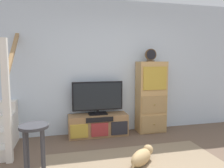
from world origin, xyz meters
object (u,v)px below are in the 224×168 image
Objects in this scene: television at (98,97)px; dog at (142,156)px; side_cabinet at (151,97)px; desk_clock at (151,55)px; bar_stool_near at (34,141)px; media_console at (98,125)px.

television reaches higher than dog.
side_cabinet is at bearing 61.71° from dog.
desk_clock is at bearing -155.50° from side_cabinet.
television is 0.68× the size of side_cabinet.
television is 2.12× the size of dog.
desk_clock is at bearing 34.93° from bar_stool_near.
media_console is at bearing 55.49° from bar_stool_near.
dog is at bearing -72.61° from television.
side_cabinet is (1.12, -0.01, -0.04)m from television.
side_cabinet is at bearing 34.79° from bar_stool_near.
media_console is at bearing 107.69° from dog.
bar_stool_near is (-1.01, -1.47, 0.33)m from media_console.
bar_stool_near is (-2.10, -1.47, -1.05)m from desk_clock.
television is (0.00, 0.02, 0.56)m from media_console.
side_cabinet is 0.87m from desk_clock.
desk_clock reaches higher than television.
television is 1.36m from desk_clock.
dog is (0.42, -1.33, -0.66)m from television.
desk_clock is 0.55× the size of dog.
desk_clock is (1.09, -0.00, 1.38)m from media_console.
bar_stool_near is (-1.01, -1.50, -0.23)m from television.
desk_clock is at bearing -0.25° from media_console.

